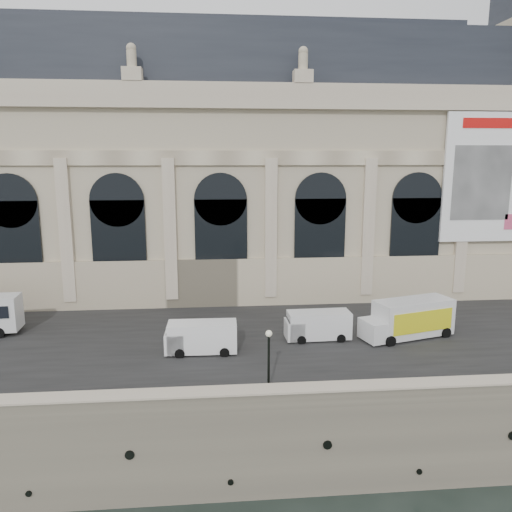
{
  "coord_description": "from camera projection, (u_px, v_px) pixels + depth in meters",
  "views": [
    {
      "loc": [
        -4.86,
        -27.45,
        20.97
      ],
      "look_at": [
        -0.48,
        22.0,
        11.22
      ],
      "focal_mm": 35.0,
      "sensor_mm": 36.0,
      "label": 1
    }
  ],
  "objects": [
    {
      "name": "ground",
      "position": [
        294.0,
        498.0,
        31.29
      ],
      "size": [
        260.0,
        260.0,
        0.0
      ],
      "primitive_type": "plane",
      "color": "black",
      "rests_on": "ground"
    },
    {
      "name": "quay",
      "position": [
        251.0,
        299.0,
        64.92
      ],
      "size": [
        160.0,
        70.0,
        6.0
      ],
      "primitive_type": "cube",
      "color": "gray",
      "rests_on": "ground"
    },
    {
      "name": "street",
      "position": [
        269.0,
        331.0,
        43.81
      ],
      "size": [
        160.0,
        24.0,
        0.06
      ],
      "primitive_type": "cube",
      "color": "#2D2D2D",
      "rests_on": "quay"
    },
    {
      "name": "parapet",
      "position": [
        294.0,
        396.0,
        30.6
      ],
      "size": [
        160.0,
        1.4,
        1.21
      ],
      "color": "gray",
      "rests_on": "quay"
    },
    {
      "name": "museum",
      "position": [
        201.0,
        169.0,
        57.14
      ],
      "size": [
        69.0,
        18.7,
        29.1
      ],
      "color": "#C4B697",
      "rests_on": "quay"
    },
    {
      "name": "van_b",
      "position": [
        198.0,
        338.0,
        38.79
      ],
      "size": [
        5.57,
        2.4,
        2.46
      ],
      "color": "white",
      "rests_on": "quay"
    },
    {
      "name": "van_c",
      "position": [
        315.0,
        326.0,
        41.67
      ],
      "size": [
        5.45,
        2.36,
        2.4
      ],
      "color": "silver",
      "rests_on": "quay"
    },
    {
      "name": "box_truck",
      "position": [
        409.0,
        319.0,
        42.11
      ],
      "size": [
        8.44,
        4.67,
        3.24
      ],
      "color": "silver",
      "rests_on": "quay"
    },
    {
      "name": "lamp_right",
      "position": [
        269.0,
        362.0,
        32.12
      ],
      "size": [
        0.43,
        0.43,
        4.21
      ],
      "color": "black",
      "rests_on": "quay"
    }
  ]
}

